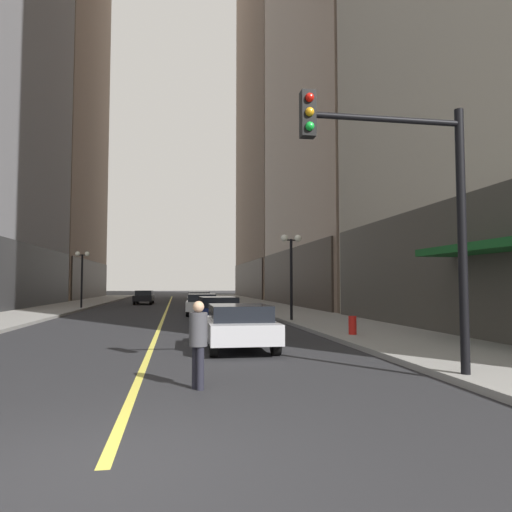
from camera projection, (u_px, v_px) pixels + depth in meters
The scene contains 16 objects.
ground_plane at pixel (168, 307), 39.29m from camera, with size 200.00×200.00×0.00m, color #262628.
sidewalk_left at pixel (65, 307), 37.92m from camera, with size 4.50×78.00×0.15m, color gray.
sidewalk_right at pixel (264, 306), 40.66m from camera, with size 4.50×78.00×0.15m, color gray.
lane_centre_stripe at pixel (168, 307), 39.29m from camera, with size 0.16×70.00×0.01m, color #E5D64C.
building_right_far at pixel (299, 57), 69.07m from camera, with size 15.62×26.00×71.07m.
storefront_awning_right at pixel (502, 246), 13.04m from camera, with size 1.60×6.68×3.12m.
car_silver at pixel (239, 325), 13.89m from camera, with size 1.96×4.14×1.32m.
car_navy at pixel (218, 309), 22.61m from camera, with size 2.08×4.35×1.32m.
car_white at pixel (202, 303), 29.36m from camera, with size 2.12×4.74×1.32m.
car_grey at pixel (199, 299), 37.15m from camera, with size 1.82×4.68×1.32m.
car_black at pixel (144, 297), 45.47m from camera, with size 1.81×4.52×1.32m.
pedestrian_with_orange_bag at pixel (198, 338), 8.63m from camera, with size 0.46×0.46×1.62m.
traffic_light_near_right at pixel (413, 193), 9.27m from camera, with size 3.43×0.35×5.65m.
street_lamp_left_far at pixel (82, 267), 35.57m from camera, with size 1.06×0.36×4.43m.
street_lamp_right_mid at pixel (291, 258), 23.48m from camera, with size 1.06×0.36×4.43m.
fire_hydrant_right at pixel (353, 327), 16.54m from camera, with size 0.28×0.28×0.80m, color red.
Camera 1 is at (0.74, -5.16, 1.93)m, focal length 32.80 mm.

